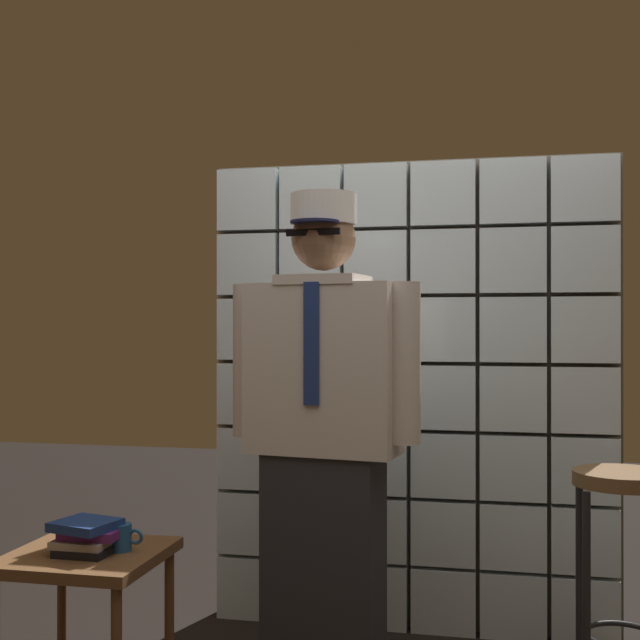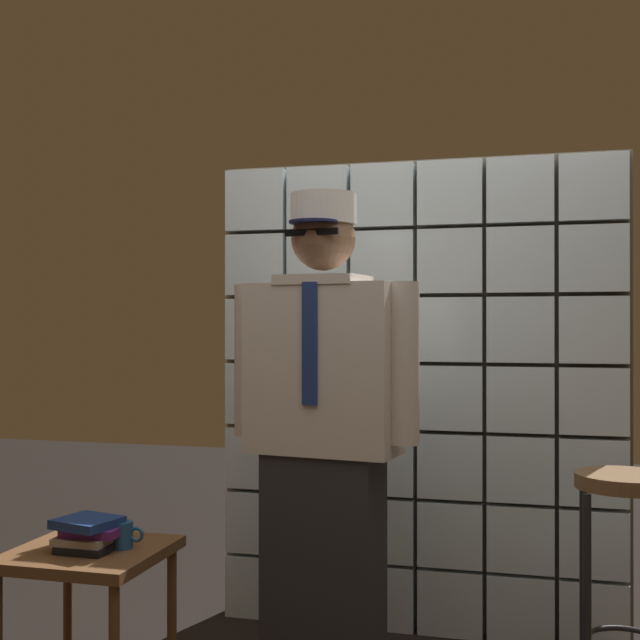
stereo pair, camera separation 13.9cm
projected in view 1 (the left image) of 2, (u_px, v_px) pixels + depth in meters
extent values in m
cube|color=silver|center=(248.00, 587.00, 3.81)|extent=(0.28, 0.08, 0.28)
cube|color=silver|center=(311.00, 592.00, 3.74)|extent=(0.28, 0.08, 0.28)
cube|color=silver|center=(376.00, 596.00, 3.68)|extent=(0.28, 0.08, 0.28)
cube|color=silver|center=(443.00, 601.00, 3.62)|extent=(0.28, 0.08, 0.28)
cube|color=silver|center=(513.00, 606.00, 3.56)|extent=(0.28, 0.08, 0.28)
cube|color=silver|center=(585.00, 611.00, 3.50)|extent=(0.28, 0.08, 0.28)
cube|color=silver|center=(248.00, 523.00, 3.81)|extent=(0.28, 0.08, 0.28)
cube|color=silver|center=(311.00, 526.00, 3.75)|extent=(0.28, 0.08, 0.28)
cube|color=silver|center=(376.00, 529.00, 3.68)|extent=(0.28, 0.08, 0.28)
cube|color=silver|center=(443.00, 533.00, 3.62)|extent=(0.28, 0.08, 0.28)
cube|color=silver|center=(513.00, 536.00, 3.56)|extent=(0.28, 0.08, 0.28)
cube|color=silver|center=(585.00, 540.00, 3.50)|extent=(0.28, 0.08, 0.28)
cube|color=silver|center=(248.00, 458.00, 3.81)|extent=(0.28, 0.08, 0.28)
cube|color=silver|center=(311.00, 460.00, 3.75)|extent=(0.28, 0.08, 0.28)
cube|color=silver|center=(376.00, 463.00, 3.69)|extent=(0.28, 0.08, 0.28)
cube|color=silver|center=(443.00, 465.00, 3.62)|extent=(0.28, 0.08, 0.28)
cube|color=silver|center=(513.00, 467.00, 3.56)|extent=(0.28, 0.08, 0.28)
cube|color=silver|center=(585.00, 470.00, 3.50)|extent=(0.28, 0.08, 0.28)
cube|color=silver|center=(248.00, 394.00, 3.81)|extent=(0.28, 0.08, 0.28)
cube|color=silver|center=(311.00, 395.00, 3.75)|extent=(0.28, 0.08, 0.28)
cube|color=silver|center=(376.00, 396.00, 3.69)|extent=(0.28, 0.08, 0.28)
cube|color=silver|center=(443.00, 397.00, 3.62)|extent=(0.28, 0.08, 0.28)
cube|color=silver|center=(513.00, 398.00, 3.56)|extent=(0.28, 0.08, 0.28)
cube|color=silver|center=(585.00, 400.00, 3.50)|extent=(0.28, 0.08, 0.28)
cube|color=silver|center=(248.00, 329.00, 3.81)|extent=(0.28, 0.08, 0.28)
cube|color=silver|center=(311.00, 329.00, 3.75)|extent=(0.28, 0.08, 0.28)
cube|color=silver|center=(376.00, 329.00, 3.69)|extent=(0.28, 0.08, 0.28)
cube|color=silver|center=(443.00, 329.00, 3.63)|extent=(0.28, 0.08, 0.28)
cube|color=silver|center=(513.00, 330.00, 3.56)|extent=(0.28, 0.08, 0.28)
cube|color=silver|center=(585.00, 330.00, 3.50)|extent=(0.28, 0.08, 0.28)
cube|color=silver|center=(248.00, 265.00, 3.81)|extent=(0.28, 0.08, 0.28)
cube|color=silver|center=(311.00, 264.00, 3.75)|extent=(0.28, 0.08, 0.28)
cube|color=silver|center=(376.00, 263.00, 3.69)|extent=(0.28, 0.08, 0.28)
cube|color=silver|center=(443.00, 262.00, 3.63)|extent=(0.28, 0.08, 0.28)
cube|color=silver|center=(513.00, 261.00, 3.56)|extent=(0.28, 0.08, 0.28)
cube|color=silver|center=(585.00, 260.00, 3.50)|extent=(0.28, 0.08, 0.28)
cube|color=silver|center=(248.00, 200.00, 3.81)|extent=(0.28, 0.08, 0.28)
cube|color=silver|center=(311.00, 198.00, 3.75)|extent=(0.28, 0.08, 0.28)
cube|color=silver|center=(376.00, 196.00, 3.69)|extent=(0.28, 0.08, 0.28)
cube|color=silver|center=(443.00, 194.00, 3.63)|extent=(0.28, 0.08, 0.28)
cube|color=silver|center=(513.00, 192.00, 3.57)|extent=(0.28, 0.08, 0.28)
cube|color=silver|center=(585.00, 189.00, 3.50)|extent=(0.28, 0.08, 0.28)
cube|color=#5B5447|center=(411.00, 396.00, 3.71)|extent=(1.78, 0.02, 2.07)
cube|color=#28282D|center=(324.00, 573.00, 3.03)|extent=(0.44, 0.27, 0.87)
cube|color=silver|center=(324.00, 368.00, 3.03)|extent=(0.57, 0.31, 0.61)
cube|color=navy|center=(311.00, 343.00, 2.91)|extent=(0.06, 0.02, 0.43)
cube|color=silver|center=(324.00, 281.00, 3.03)|extent=(0.33, 0.29, 0.04)
sphere|color=#846047|center=(324.00, 238.00, 3.03)|extent=(0.23, 0.23, 0.23)
ellipsoid|color=black|center=(318.00, 248.00, 2.98)|extent=(0.16, 0.10, 0.11)
cube|color=black|center=(313.00, 232.00, 2.93)|extent=(0.20, 0.04, 0.02)
cylinder|color=#191E47|center=(315.00, 222.00, 2.95)|extent=(0.20, 0.20, 0.01)
cylinder|color=white|center=(324.00, 209.00, 3.03)|extent=(0.24, 0.24, 0.11)
cylinder|color=silver|center=(405.00, 363.00, 2.92)|extent=(0.12, 0.12, 0.56)
cylinder|color=silver|center=(247.00, 360.00, 3.13)|extent=(0.12, 0.12, 0.56)
cylinder|color=brown|center=(622.00, 478.00, 2.92)|extent=(0.34, 0.34, 0.05)
torus|color=black|center=(623.00, 636.00, 2.92)|extent=(0.27, 0.27, 0.02)
cylinder|color=black|center=(587.00, 606.00, 2.82)|extent=(0.03, 0.03, 0.77)
cylinder|color=black|center=(579.00, 582.00, 3.08)|extent=(0.03, 0.03, 0.77)
cube|color=brown|center=(87.00, 557.00, 2.96)|extent=(0.52, 0.52, 0.04)
cylinder|color=brown|center=(62.00, 607.00, 3.23)|extent=(0.04, 0.04, 0.49)
cylinder|color=brown|center=(169.00, 615.00, 3.13)|extent=(0.04, 0.04, 0.49)
cube|color=black|center=(88.00, 549.00, 2.94)|extent=(0.19, 0.19, 0.03)
cube|color=gray|center=(86.00, 541.00, 2.94)|extent=(0.19, 0.19, 0.03)
cube|color=#591E66|center=(92.00, 533.00, 2.95)|extent=(0.21, 0.17, 0.03)
cube|color=navy|center=(86.00, 525.00, 2.93)|extent=(0.24, 0.23, 0.03)
cylinder|color=navy|center=(120.00, 537.00, 2.97)|extent=(0.08, 0.08, 0.09)
torus|color=navy|center=(136.00, 537.00, 2.96)|extent=(0.06, 0.01, 0.06)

